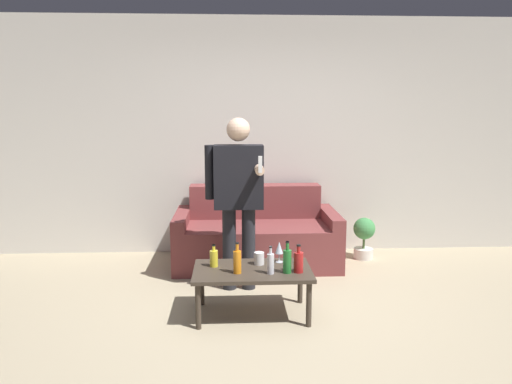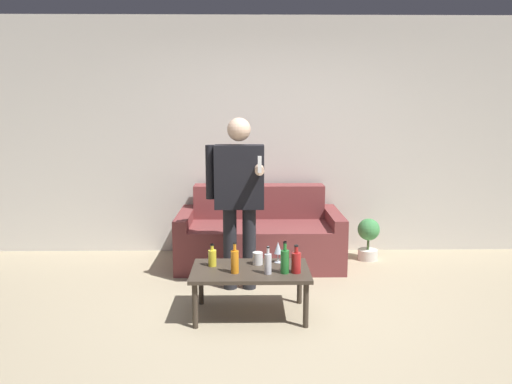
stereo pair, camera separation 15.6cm
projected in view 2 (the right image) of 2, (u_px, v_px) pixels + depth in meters
name	position (u px, v px, depth m)	size (l,w,h in m)	color
ground_plane	(279.00, 334.00, 3.76)	(16.00, 16.00, 0.00)	tan
wall_back	(268.00, 137.00, 5.77)	(8.00, 0.06, 2.70)	silver
couch	(259.00, 236.00, 5.45)	(1.75, 0.92, 0.82)	brown
coffee_table	(250.00, 274.00, 4.05)	(0.95, 0.58, 0.39)	#3D3328
bottle_orange	(235.00, 261.00, 3.93)	(0.06, 0.06, 0.25)	orange
bottle_green	(285.00, 261.00, 3.93)	(0.07, 0.07, 0.26)	#23752D
bottle_dark	(212.00, 257.00, 4.11)	(0.07, 0.07, 0.19)	yellow
bottle_yellow	(268.00, 263.00, 3.91)	(0.06, 0.06, 0.22)	silver
bottle_red	(296.00, 262.00, 3.94)	(0.08, 0.08, 0.23)	#B21E1E
wine_glass_near	(278.00, 248.00, 4.19)	(0.07, 0.07, 0.18)	silver
cup_on_table	(258.00, 258.00, 4.16)	(0.08, 0.08, 0.10)	white
person_standing_front	(239.00, 191.00, 4.56)	(0.53, 0.42, 1.60)	#232328
potted_plant	(368.00, 236.00, 5.56)	(0.24, 0.24, 0.47)	silver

